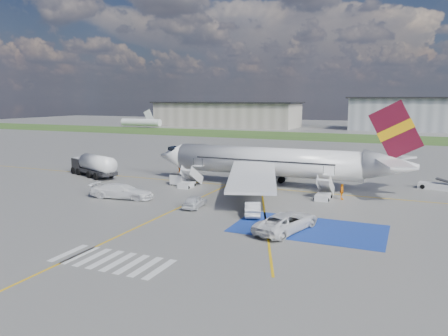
{
  "coord_description": "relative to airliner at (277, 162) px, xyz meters",
  "views": [
    {
      "loc": [
        18.32,
        -43.37,
        12.1
      ],
      "look_at": [
        -2.85,
        5.76,
        3.5
      ],
      "focal_mm": 35.0,
      "sensor_mm": 36.0,
      "label": 1
    }
  ],
  "objects": [
    {
      "name": "car_silver_b",
      "position": [
        2.07,
        -15.58,
        -2.64
      ],
      "size": [
        3.02,
        4.83,
        1.5
      ],
      "primitive_type": "imported",
      "rotation": [
        0.0,
        0.0,
        3.48
      ],
      "color": "#AFB2B7",
      "rests_on": "ground"
    },
    {
      "name": "crew_aft",
      "position": [
        9.53,
        -4.6,
        -2.45
      ],
      "size": [
        0.57,
        1.15,
        1.89
      ],
      "primitive_type": "imported",
      "rotation": [
        0.0,
        0.0,
        1.67
      ],
      "color": "orange",
      "rests_on": "ground"
    },
    {
      "name": "terminal_west",
      "position": [
        -56.51,
        116.0,
        1.61
      ],
      "size": [
        60.0,
        22.0,
        10.0
      ],
      "primitive_type": "cube",
      "color": "gray",
      "rests_on": "ground"
    },
    {
      "name": "staging_box",
      "position": [
        8.49,
        -18.0,
        -3.39
      ],
      "size": [
        14.0,
        8.0,
        0.01
      ],
      "primitive_type": "cube",
      "color": "navy",
      "rests_on": "ground"
    },
    {
      "name": "taxiway_line_cross",
      "position": [
        -6.51,
        -24.0,
        -3.39
      ],
      "size": [
        0.2,
        60.0,
        0.01
      ],
      "primitive_type": "cube",
      "color": "gold",
      "rests_on": "ground"
    },
    {
      "name": "airstairs_aft",
      "position": [
        7.49,
        -5.3,
        -2.77
      ],
      "size": [
        1.9,
        5.2,
        3.6
      ],
      "color": "silver",
      "rests_on": "ground"
    },
    {
      "name": "car_silver_a",
      "position": [
        -4.95,
        -15.12,
        -2.69
      ],
      "size": [
        1.96,
        4.25,
        1.41
      ],
      "primitive_type": "imported",
      "rotation": [
        0.0,
        0.0,
        3.21
      ],
      "color": "silver",
      "rests_on": "ground"
    },
    {
      "name": "taxiway_line_diag",
      "position": [
        -1.51,
        -2.0,
        -3.39
      ],
      "size": [
        20.71,
        56.45,
        0.01
      ],
      "primitive_type": "cube",
      "rotation": [
        0.0,
        0.0,
        0.35
      ],
      "color": "gold",
      "rests_on": "ground"
    },
    {
      "name": "terminal_centre",
      "position": [
        18.49,
        121.0,
        2.61
      ],
      "size": [
        48.0,
        18.0,
        12.0
      ],
      "primitive_type": "cube",
      "color": "gray",
      "rests_on": "ground"
    },
    {
      "name": "gpu_cart",
      "position": [
        -12.91,
        -4.78,
        -2.66
      ],
      "size": [
        2.02,
        1.36,
        1.63
      ],
      "rotation": [
        0.0,
        0.0,
        -0.04
      ],
      "color": "silver",
      "rests_on": "ground"
    },
    {
      "name": "van_white_a",
      "position": [
        6.79,
        -19.42,
        -2.23
      ],
      "size": [
        4.42,
        6.73,
        2.32
      ],
      "primitive_type": "imported",
      "rotation": [
        0.0,
        0.0,
        2.87
      ],
      "color": "silver",
      "rests_on": "ground"
    },
    {
      "name": "crew_fwd",
      "position": [
        -12.26,
        -4.47,
        -2.58
      ],
      "size": [
        0.67,
        0.52,
        1.64
      ],
      "primitive_type": "imported",
      "rotation": [
        0.0,
        0.0,
        0.24
      ],
      "color": "#FF610D",
      "rests_on": "ground"
    },
    {
      "name": "ground",
      "position": [
        -1.51,
        -14.0,
        -3.39
      ],
      "size": [
        400.0,
        400.0,
        0.0
      ],
      "primitive_type": "plane",
      "color": "#60605E",
      "rests_on": "ground"
    },
    {
      "name": "grass_strip",
      "position": [
        -1.51,
        81.0,
        -3.39
      ],
      "size": [
        400.0,
        30.0,
        0.01
      ],
      "primitive_type": "cube",
      "color": "#2D4C1E",
      "rests_on": "ground"
    },
    {
      "name": "van_white_b",
      "position": [
        -15.22,
        -14.53,
        -2.21
      ],
      "size": [
        6.3,
        3.18,
        2.37
      ],
      "primitive_type": "imported",
      "rotation": [
        0.0,
        0.0,
        1.69
      ],
      "color": "white",
      "rests_on": "ground"
    },
    {
      "name": "fuel_tanker",
      "position": [
        -28.25,
        -3.92,
        -1.94
      ],
      "size": [
        10.36,
        6.38,
        3.46
      ],
      "rotation": [
        0.0,
        0.0,
        -0.4
      ],
      "color": "black",
      "rests_on": "ground"
    },
    {
      "name": "taxiway_line_main",
      "position": [
        -1.51,
        -2.0,
        -3.39
      ],
      "size": [
        120.0,
        0.2,
        0.01
      ],
      "primitive_type": "cube",
      "color": "gold",
      "rests_on": "ground"
    },
    {
      "name": "airstairs_fwd",
      "position": [
        -11.01,
        -5.3,
        -2.77
      ],
      "size": [
        1.9,
        5.2,
        3.6
      ],
      "color": "silver",
      "rests_on": "ground"
    },
    {
      "name": "crosswalk",
      "position": [
        -3.31,
        -32.0,
        -3.39
      ],
      "size": [
        9.0,
        4.0,
        0.01
      ],
      "color": "silver",
      "rests_on": "ground"
    },
    {
      "name": "belt_loader",
      "position": [
        20.6,
        6.43,
        -3.0
      ],
      "size": [
        5.43,
        2.75,
        1.57
      ],
      "rotation": [
        0.0,
        0.0,
        -0.19
      ],
      "color": "silver",
      "rests_on": "ground"
    },
    {
      "name": "airliner",
      "position": [
        0.0,
        0.0,
        0.0
      ],
      "size": [
        36.81,
        32.95,
        11.92
      ],
      "color": "silver",
      "rests_on": "ground"
    },
    {
      "name": "crew_nose",
      "position": [
        -15.38,
        0.14,
        -2.47
      ],
      "size": [
        0.97,
        1.09,
        1.84
      ],
      "primitive_type": "imported",
      "rotation": [
        0.0,
        0.0,
        -1.2
      ],
      "color": "#DB5F0B",
      "rests_on": "ground"
    }
  ]
}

